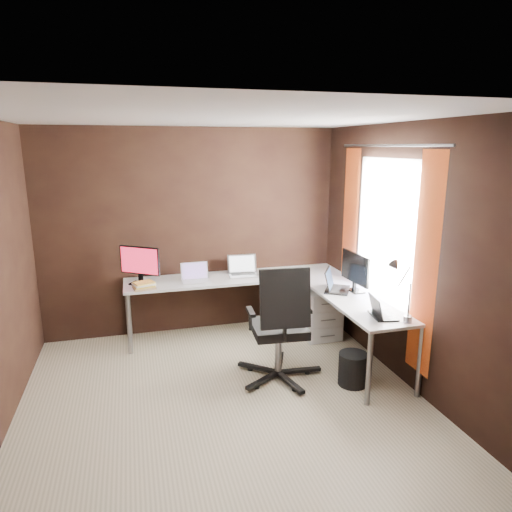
{
  "coord_description": "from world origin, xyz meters",
  "views": [
    {
      "loc": [
        -0.71,
        -3.7,
        2.28
      ],
      "look_at": [
        0.57,
        0.95,
        1.11
      ],
      "focal_mm": 32.0,
      "sensor_mm": 36.0,
      "label": 1
    }
  ],
  "objects_px": {
    "desk_lamp": "(400,283)",
    "laptop_black_big": "(334,286)",
    "monitor_left": "(140,263)",
    "laptop_black_small": "(380,312)",
    "office_chair": "(279,346)",
    "laptop_white": "(195,277)",
    "drawer_pedestal": "(319,312)",
    "laptop_silver": "(243,271)",
    "book_stack": "(144,286)",
    "monitor_right": "(355,270)",
    "wastebasket": "(353,369)"
  },
  "relations": [
    {
      "from": "book_stack",
      "to": "desk_lamp",
      "type": "xyz_separation_m",
      "value": [
        2.19,
        -1.59,
        0.32
      ]
    },
    {
      "from": "monitor_left",
      "to": "desk_lamp",
      "type": "bearing_deg",
      "value": -3.45
    },
    {
      "from": "laptop_silver",
      "to": "laptop_black_big",
      "type": "distance_m",
      "value": 1.19
    },
    {
      "from": "monitor_right",
      "to": "desk_lamp",
      "type": "xyz_separation_m",
      "value": [
        -0.02,
        -0.87,
        0.11
      ]
    },
    {
      "from": "book_stack",
      "to": "office_chair",
      "type": "distance_m",
      "value": 1.68
    },
    {
      "from": "wastebasket",
      "to": "laptop_silver",
      "type": "bearing_deg",
      "value": 113.83
    },
    {
      "from": "drawer_pedestal",
      "to": "laptop_black_big",
      "type": "xyz_separation_m",
      "value": [
        -0.03,
        -0.46,
        0.48
      ]
    },
    {
      "from": "laptop_white",
      "to": "wastebasket",
      "type": "relative_size",
      "value": 0.98
    },
    {
      "from": "desk_lamp",
      "to": "monitor_right",
      "type": "bearing_deg",
      "value": 70.27
    },
    {
      "from": "wastebasket",
      "to": "laptop_black_small",
      "type": "bearing_deg",
      "value": -31.87
    },
    {
      "from": "drawer_pedestal",
      "to": "laptop_black_small",
      "type": "height_order",
      "value": "laptop_black_small"
    },
    {
      "from": "laptop_silver",
      "to": "laptop_black_small",
      "type": "height_order",
      "value": "laptop_silver"
    },
    {
      "from": "monitor_right",
      "to": "laptop_black_small",
      "type": "height_order",
      "value": "monitor_right"
    },
    {
      "from": "laptop_black_small",
      "to": "laptop_silver",
      "type": "bearing_deg",
      "value": 37.39
    },
    {
      "from": "laptop_black_big",
      "to": "book_stack",
      "type": "height_order",
      "value": "laptop_black_big"
    },
    {
      "from": "monitor_left",
      "to": "monitor_right",
      "type": "height_order",
      "value": "monitor_left"
    },
    {
      "from": "desk_lamp",
      "to": "laptop_silver",
      "type": "bearing_deg",
      "value": 99.75
    },
    {
      "from": "desk_lamp",
      "to": "laptop_black_big",
      "type": "bearing_deg",
      "value": 81.29
    },
    {
      "from": "drawer_pedestal",
      "to": "laptop_white",
      "type": "relative_size",
      "value": 1.9
    },
    {
      "from": "monitor_right",
      "to": "laptop_white",
      "type": "bearing_deg",
      "value": 58.74
    },
    {
      "from": "laptop_silver",
      "to": "laptop_black_big",
      "type": "relative_size",
      "value": 0.86
    },
    {
      "from": "laptop_white",
      "to": "laptop_black_small",
      "type": "relative_size",
      "value": 0.98
    },
    {
      "from": "laptop_black_big",
      "to": "office_chair",
      "type": "relative_size",
      "value": 0.36
    },
    {
      "from": "laptop_black_small",
      "to": "office_chair",
      "type": "distance_m",
      "value": 1.03
    },
    {
      "from": "laptop_black_big",
      "to": "laptop_silver",
      "type": "bearing_deg",
      "value": 75.54
    },
    {
      "from": "monitor_right",
      "to": "laptop_white",
      "type": "distance_m",
      "value": 1.84
    },
    {
      "from": "monitor_left",
      "to": "wastebasket",
      "type": "distance_m",
      "value": 2.6
    },
    {
      "from": "monitor_right",
      "to": "book_stack",
      "type": "distance_m",
      "value": 2.33
    },
    {
      "from": "monitor_left",
      "to": "laptop_black_small",
      "type": "bearing_deg",
      "value": -2.76
    },
    {
      "from": "drawer_pedestal",
      "to": "office_chair",
      "type": "distance_m",
      "value": 1.21
    },
    {
      "from": "laptop_black_big",
      "to": "office_chair",
      "type": "xyz_separation_m",
      "value": [
        -0.78,
        -0.44,
        -0.43
      ]
    },
    {
      "from": "laptop_silver",
      "to": "wastebasket",
      "type": "height_order",
      "value": "laptop_silver"
    },
    {
      "from": "laptop_white",
      "to": "wastebasket",
      "type": "distance_m",
      "value": 2.07
    },
    {
      "from": "monitor_left",
      "to": "laptop_black_small",
      "type": "distance_m",
      "value": 2.7
    },
    {
      "from": "desk_lamp",
      "to": "drawer_pedestal",
      "type": "bearing_deg",
      "value": 76.8
    },
    {
      "from": "drawer_pedestal",
      "to": "monitor_left",
      "type": "height_order",
      "value": "monitor_left"
    },
    {
      "from": "book_stack",
      "to": "wastebasket",
      "type": "relative_size",
      "value": 0.83
    },
    {
      "from": "drawer_pedestal",
      "to": "monitor_right",
      "type": "xyz_separation_m",
      "value": [
        0.15,
        -0.57,
        0.68
      ]
    },
    {
      "from": "laptop_black_small",
      "to": "laptop_white",
      "type": "bearing_deg",
      "value": 52.96
    },
    {
      "from": "laptop_silver",
      "to": "book_stack",
      "type": "xyz_separation_m",
      "value": [
        -1.19,
        -0.25,
        -0.02
      ]
    },
    {
      "from": "laptop_black_big",
      "to": "monitor_left",
      "type": "bearing_deg",
      "value": 100.38
    },
    {
      "from": "laptop_black_big",
      "to": "wastebasket",
      "type": "xyz_separation_m",
      "value": [
        -0.12,
        -0.73,
        -0.62
      ]
    },
    {
      "from": "monitor_left",
      "to": "monitor_right",
      "type": "distance_m",
      "value": 2.41
    },
    {
      "from": "laptop_silver",
      "to": "office_chair",
      "type": "height_order",
      "value": "office_chair"
    },
    {
      "from": "laptop_silver",
      "to": "laptop_black_big",
      "type": "bearing_deg",
      "value": -42.95
    },
    {
      "from": "monitor_right",
      "to": "laptop_white",
      "type": "height_order",
      "value": "monitor_right"
    },
    {
      "from": "book_stack",
      "to": "wastebasket",
      "type": "height_order",
      "value": "book_stack"
    },
    {
      "from": "monitor_right",
      "to": "laptop_black_big",
      "type": "bearing_deg",
      "value": 57.17
    },
    {
      "from": "monitor_right",
      "to": "office_chair",
      "type": "bearing_deg",
      "value": 105.63
    },
    {
      "from": "monitor_left",
      "to": "wastebasket",
      "type": "relative_size",
      "value": 1.36
    }
  ]
}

